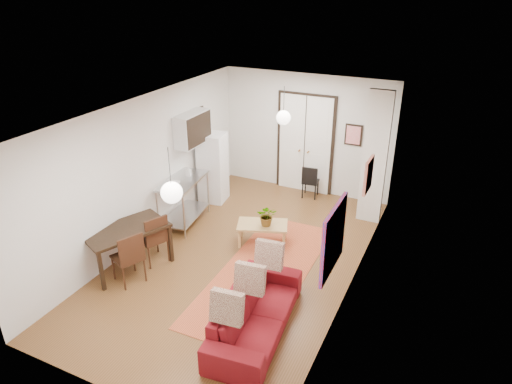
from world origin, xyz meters
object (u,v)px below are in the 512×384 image
at_px(dining_table, 126,233).
at_px(dining_chair_near, 155,231).
at_px(coffee_table, 262,227).
at_px(black_side_chair, 312,178).
at_px(sofa, 256,312).
at_px(kitchen_counter, 184,194).
at_px(dining_chair_far, 131,250).
at_px(fridge, 213,168).

distance_m(dining_table, dining_chair_near, 0.55).
xyz_separation_m(coffee_table, black_side_chair, (0.15, 2.55, 0.09)).
height_order(sofa, kitchen_counter, kitchen_counter).
height_order(dining_chair_near, dining_chair_far, same).
bearing_deg(dining_table, fridge, 90.00).
bearing_deg(dining_chair_near, kitchen_counter, -144.56).
bearing_deg(coffee_table, fridge, 144.91).
relative_size(sofa, dining_table, 1.35).
relative_size(coffee_table, dining_chair_near, 1.12).
bearing_deg(dining_chair_far, dining_table, -107.12).
xyz_separation_m(kitchen_counter, dining_chair_near, (0.28, -1.40, -0.10)).
xyz_separation_m(dining_table, dining_chair_near, (0.29, 0.45, -0.14)).
height_order(kitchen_counter, black_side_chair, kitchen_counter).
bearing_deg(dining_chair_near, sofa, 93.02).
height_order(sofa, black_side_chair, black_side_chair).
distance_m(fridge, black_side_chair, 2.41).
relative_size(dining_table, black_side_chair, 2.03).
height_order(dining_chair_near, black_side_chair, dining_chair_near).
distance_m(fridge, dining_table, 3.12).
bearing_deg(black_side_chair, sofa, 92.71).
xyz_separation_m(sofa, dining_chair_far, (-2.56, 0.28, 0.25)).
relative_size(fridge, dining_chair_near, 1.67).
bearing_deg(dining_chair_far, dining_chair_near, -155.97).
bearing_deg(kitchen_counter, fridge, 82.12).
bearing_deg(dining_table, dining_chair_far, -41.15).
relative_size(dining_table, dining_chair_near, 1.67).
height_order(sofa, dining_chair_far, dining_chair_far).
relative_size(fridge, black_side_chair, 2.02).
bearing_deg(black_side_chair, coffee_table, 79.89).
xyz_separation_m(dining_chair_near, black_side_chair, (1.76, 3.89, -0.10)).
bearing_deg(sofa, dining_chair_near, 62.66).
distance_m(coffee_table, dining_table, 2.62).
bearing_deg(black_side_chair, dining_table, 58.14).
distance_m(sofa, dining_chair_near, 2.75).
distance_m(kitchen_counter, fridge, 1.27).
xyz_separation_m(dining_chair_near, dining_chair_far, (0.00, -0.70, 0.00)).
relative_size(coffee_table, dining_chair_far, 1.12).
height_order(coffee_table, fridge, fridge).
distance_m(dining_table, dining_chair_far, 0.40).
xyz_separation_m(sofa, black_side_chair, (-0.80, 4.87, 0.15)).
height_order(fridge, dining_table, fridge).
bearing_deg(coffee_table, dining_table, -136.54).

